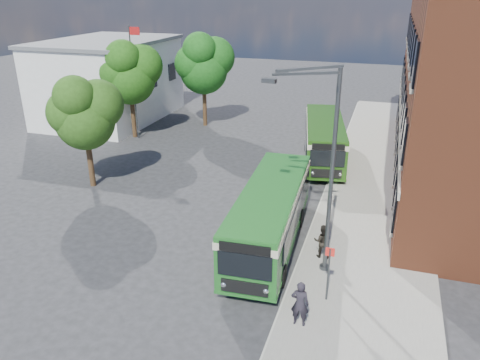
% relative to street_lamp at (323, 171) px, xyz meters
% --- Properties ---
extents(ground, '(120.00, 120.00, 0.00)m').
position_rel_street_lamp_xyz_m(ground, '(-4.84, 2.00, -4.79)').
color(ground, '#29292C').
rests_on(ground, ground).
extents(pavement, '(6.00, 48.00, 0.15)m').
position_rel_street_lamp_xyz_m(pavement, '(2.16, 10.00, -4.72)').
color(pavement, gray).
rests_on(pavement, ground).
extents(kerb_line, '(0.12, 48.00, 0.01)m').
position_rel_street_lamp_xyz_m(kerb_line, '(-0.89, 10.00, -4.79)').
color(kerb_line, beige).
rests_on(kerb_line, ground).
extents(white_building, '(9.40, 13.40, 7.30)m').
position_rel_street_lamp_xyz_m(white_building, '(-22.84, 20.00, -1.13)').
color(white_building, silver).
rests_on(white_building, ground).
extents(flagpole, '(0.95, 0.10, 9.00)m').
position_rel_street_lamp_xyz_m(flagpole, '(-17.29, 15.00, 0.15)').
color(flagpole, '#3A3E40').
rests_on(flagpole, ground).
extents(street_lamp, '(2.96, 2.38, 9.00)m').
position_rel_street_lamp_xyz_m(street_lamp, '(0.00, 0.00, 0.00)').
color(street_lamp, '#3A3E40').
rests_on(street_lamp, ground).
extents(bus_stop_sign, '(0.35, 0.08, 2.52)m').
position_rel_street_lamp_xyz_m(bus_stop_sign, '(0.76, -2.20, -3.28)').
color(bus_stop_sign, '#3A3E40').
rests_on(bus_stop_sign, ground).
extents(bus_front, '(3.13, 10.39, 3.02)m').
position_rel_street_lamp_xyz_m(bus_front, '(-2.55, 1.52, -2.96)').
color(bus_front, '#1F6121').
rests_on(bus_front, ground).
extents(bus_rear, '(4.31, 10.17, 3.02)m').
position_rel_street_lamp_xyz_m(bus_rear, '(-1.84, 14.25, -2.96)').
color(bus_rear, '#214C12').
rests_on(bus_rear, ground).
extents(pedestrian_a, '(0.68, 0.46, 1.84)m').
position_rel_street_lamp_xyz_m(pedestrian_a, '(0.00, -4.00, -3.72)').
color(pedestrian_a, '#231F28').
rests_on(pedestrian_a, pavement).
extents(pedestrian_b, '(0.86, 0.70, 1.64)m').
position_rel_street_lamp_xyz_m(pedestrian_b, '(0.08, 0.96, -3.82)').
color(pedestrian_b, black).
rests_on(pedestrian_b, pavement).
extents(tree_left, '(4.21, 4.00, 7.11)m').
position_rel_street_lamp_xyz_m(tree_left, '(-15.06, 5.18, 0.03)').
color(tree_left, '#352013').
rests_on(tree_left, ground).
extents(tree_mid, '(4.75, 4.51, 8.02)m').
position_rel_street_lamp_xyz_m(tree_mid, '(-17.75, 15.24, 0.65)').
color(tree_mid, '#352013').
rests_on(tree_mid, ground).
extents(tree_right, '(4.89, 4.65, 8.26)m').
position_rel_street_lamp_xyz_m(tree_right, '(-13.38, 20.27, 0.82)').
color(tree_right, '#352013').
rests_on(tree_right, ground).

